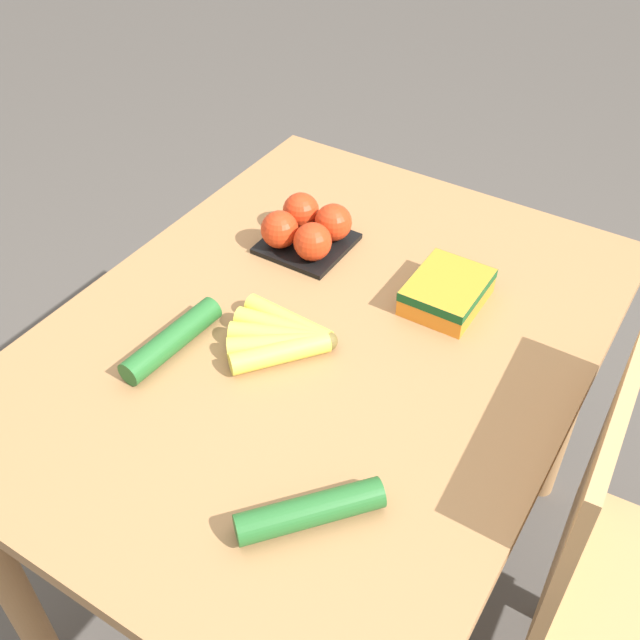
# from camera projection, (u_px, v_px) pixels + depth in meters

# --- Properties ---
(ground_plane) EXTENTS (12.00, 12.00, 0.00)m
(ground_plane) POSITION_uv_depth(u_px,v_px,m) (320.00, 567.00, 1.75)
(ground_plane) COLOR #4C4742
(dining_table) EXTENTS (1.10, 0.84, 0.75)m
(dining_table) POSITION_uv_depth(u_px,v_px,m) (320.00, 381.00, 1.33)
(dining_table) COLOR #9E7044
(dining_table) RESTS_ON ground_plane
(chair) EXTENTS (0.44, 0.42, 0.90)m
(chair) POSITION_uv_depth(u_px,v_px,m) (634.00, 602.00, 1.19)
(chair) COLOR tan
(chair) RESTS_ON ground_plane
(banana_bunch) EXTENTS (0.17, 0.18, 0.04)m
(banana_bunch) POSITION_uv_depth(u_px,v_px,m) (283.00, 337.00, 1.22)
(banana_bunch) COLOR brown
(banana_bunch) RESTS_ON dining_table
(tomato_pack) EXTENTS (0.16, 0.16, 0.08)m
(tomato_pack) POSITION_uv_depth(u_px,v_px,m) (307.00, 229.00, 1.41)
(tomato_pack) COLOR black
(tomato_pack) RESTS_ON dining_table
(carrot_bag) EXTENTS (0.15, 0.12, 0.05)m
(carrot_bag) POSITION_uv_depth(u_px,v_px,m) (447.00, 290.00, 1.29)
(carrot_bag) COLOR orange
(carrot_bag) RESTS_ON dining_table
(cucumber_near) EXTENTS (0.20, 0.05, 0.04)m
(cucumber_near) POSITION_uv_depth(u_px,v_px,m) (172.00, 340.00, 1.21)
(cucumber_near) COLOR #236028
(cucumber_near) RESTS_ON dining_table
(cucumber_far) EXTENTS (0.18, 0.16, 0.04)m
(cucumber_far) POSITION_uv_depth(u_px,v_px,m) (310.00, 511.00, 0.97)
(cucumber_far) COLOR #236028
(cucumber_far) RESTS_ON dining_table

